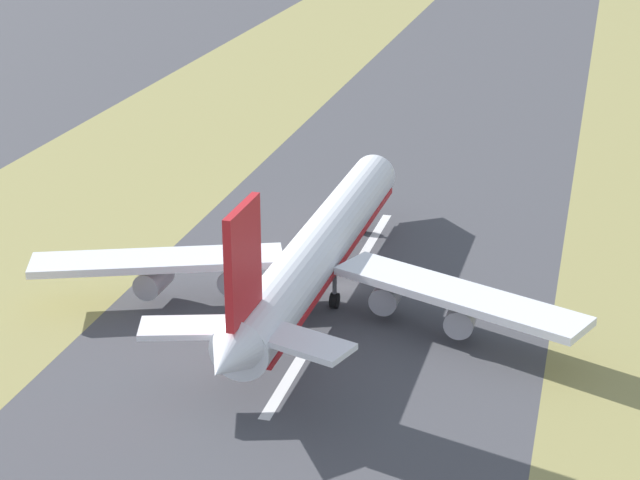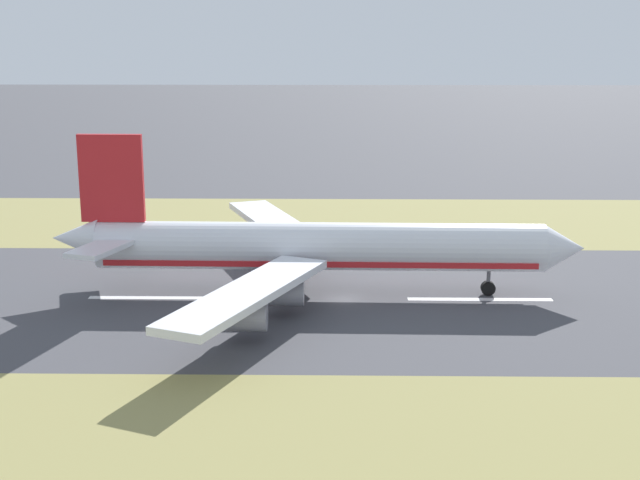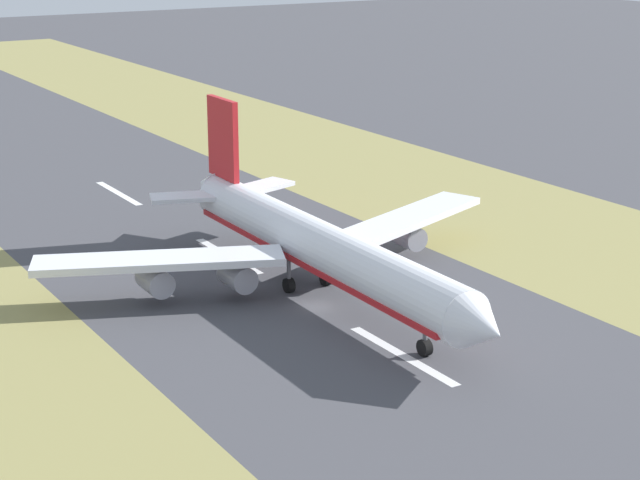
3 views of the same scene
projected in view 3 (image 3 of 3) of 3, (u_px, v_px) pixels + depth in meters
ground_plane at (317, 307)px, 124.67m from camera, size 800.00×800.00×0.00m
grass_median_west at (596, 247)px, 147.19m from camera, size 40.00×600.00×0.01m
centreline_dash_near at (118, 193)px, 176.08m from camera, size 1.20×18.00×0.01m
centreline_dash_mid at (228, 256)px, 143.43m from camera, size 1.20×18.00×0.01m
centreline_dash_far at (402, 355)px, 110.78m from camera, size 1.20×18.00×0.01m
airplane_main_jet at (312, 244)px, 128.06m from camera, size 64.13×67.08×20.20m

